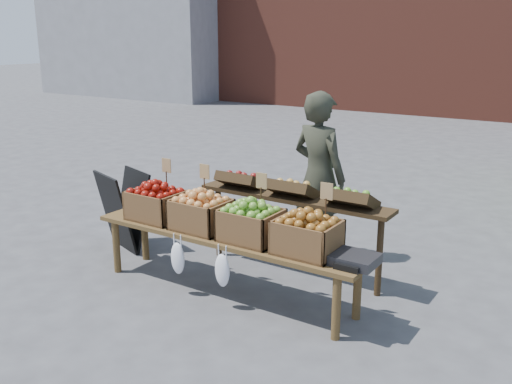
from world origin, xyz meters
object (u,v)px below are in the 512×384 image
Objects in this scene: crate_golden_apples at (156,205)px; crate_russet_pears at (201,214)px; back_table at (292,224)px; weighing_scale at (355,259)px; crate_red_apples at (251,225)px; chalkboard_sign at (124,210)px; vendor at (319,176)px; display_bench at (226,264)px; crate_green_apples at (307,237)px.

crate_golden_apples and crate_russet_pears have the same top height.
weighing_scale is at bearing -36.57° from back_table.
crate_red_apples is at bearing 0.00° from crate_golden_apples.
chalkboard_sign is at bearing 173.65° from weighing_scale.
vendor is 1.44m from display_bench.
crate_red_apples is (1.89, -0.32, 0.27)m from chalkboard_sign.
back_table is 0.93m from crate_russet_pears.
display_bench is 0.93m from crate_golden_apples.
display_bench is 0.93m from crate_green_apples.
chalkboard_sign is 1.94m from crate_red_apples.
back_table is 1.33m from crate_golden_apples.
chalkboard_sign is 0.33× the size of display_bench.
crate_russet_pears is 1.10m from crate_green_apples.
vendor is at bearing 67.04° from crate_russet_pears.
chalkboard_sign reaches higher than weighing_scale.
crate_golden_apples is 1.65m from crate_green_apples.
chalkboard_sign is (-1.89, -0.96, -0.44)m from vendor.
vendor reaches higher than crate_golden_apples.
back_table is 1.21m from weighing_scale.
vendor is 3.52× the size of crate_golden_apples.
crate_russet_pears is at bearing 180.00° from display_bench.
crate_golden_apples is 1.10m from crate_red_apples.
display_bench is at bearing 180.00° from crate_red_apples.
crate_russet_pears and crate_red_apples have the same top height.
crate_russet_pears reaches higher than weighing_scale.
back_table is 0.92m from crate_green_apples.
crate_green_apples is 1.47× the size of weighing_scale.
crate_russet_pears is at bearing 180.00° from crate_red_apples.
weighing_scale is at bearing 0.00° from crate_red_apples.
display_bench is at bearing 180.00° from weighing_scale.
crate_golden_apples is (0.79, -0.32, 0.27)m from chalkboard_sign.
back_table is at bearing 143.43° from weighing_scale.
display_bench is 0.51m from crate_russet_pears.
crate_red_apples is (1.10, 0.00, 0.00)m from crate_golden_apples.
chalkboard_sign reaches higher than crate_green_apples.
crate_russet_pears is (-0.55, -0.72, 0.19)m from back_table.
crate_golden_apples is at bearing 180.00° from crate_green_apples.
crate_red_apples is at bearing 180.00° from crate_green_apples.
back_table is 4.20× the size of crate_green_apples.
vendor is 0.84× the size of back_table.
display_bench is 5.40× the size of crate_red_apples.
crate_golden_apples is 1.47× the size of weighing_scale.
back_table is (0.01, -0.56, -0.36)m from vendor.
crate_green_apples is (2.44, -0.32, 0.27)m from chalkboard_sign.
crate_russet_pears is at bearing -127.61° from back_table.
display_bench is 7.94× the size of weighing_scale.
vendor reaches higher than chalkboard_sign.
crate_golden_apples is at bearing 180.00° from crate_russet_pears.
back_table is 0.74m from crate_red_apples.
vendor is at bearing 78.20° from display_bench.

